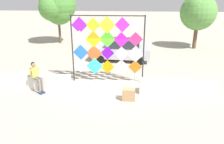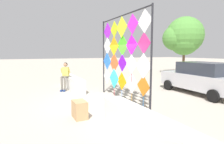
{
  "view_description": "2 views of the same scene",
  "coord_description": "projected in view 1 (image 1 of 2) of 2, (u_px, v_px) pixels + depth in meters",
  "views": [
    {
      "loc": [
        1.48,
        -10.8,
        4.76
      ],
      "look_at": [
        0.37,
        0.17,
        0.91
      ],
      "focal_mm": 35.44,
      "sensor_mm": 36.0,
      "label": 1
    },
    {
      "loc": [
        7.01,
        -2.75,
        2.16
      ],
      "look_at": [
        -0.08,
        0.65,
        1.31
      ],
      "focal_mm": 29.09,
      "sensor_mm": 36.0,
      "label": 2
    }
  ],
  "objects": [
    {
      "name": "parked_car",
      "position": [
        122.0,
        50.0,
        16.75
      ],
      "size": [
        4.35,
        2.19,
        1.66
      ],
      "color": "#B7B7BC",
      "rests_on": "ground"
    },
    {
      "name": "tree_palm_like",
      "position": [
        200.0,
        12.0,
        19.84
      ],
      "size": [
        3.34,
        3.37,
        4.9
      ],
      "color": "brown",
      "rests_on": "ground"
    },
    {
      "name": "seated_vendor",
      "position": [
        36.0,
        75.0,
        11.18
      ],
      "size": [
        0.77,
        0.69,
        1.59
      ],
      "color": "#666056",
      "rests_on": "ground"
    },
    {
      "name": "tree_broadleaf",
      "position": [
        57.0,
        7.0,
        21.89
      ],
      "size": [
        3.63,
        3.92,
        5.65
      ],
      "color": "brown",
      "rests_on": "ground"
    },
    {
      "name": "cardboard_box_large",
      "position": [
        129.0,
        94.0,
        10.51
      ],
      "size": [
        0.62,
        0.41,
        0.57
      ],
      "primitive_type": "cube",
      "rotation": [
        0.0,
        0.0,
        0.02
      ],
      "color": "tan",
      "rests_on": "ground"
    },
    {
      "name": "plaza_ledge_right",
      "position": [
        177.0,
        87.0,
        11.13
      ],
      "size": [
        3.78,
        0.56,
        0.75
      ],
      "primitive_type": "cube",
      "color": "silver",
      "rests_on": "ground"
    },
    {
      "name": "plaza_ledge_left",
      "position": [
        35.0,
        82.0,
        11.83
      ],
      "size": [
        3.78,
        0.56,
        0.75
      ],
      "primitive_type": "cube",
      "color": "silver",
      "rests_on": "ground"
    },
    {
      "name": "ground",
      "position": [
        105.0,
        89.0,
        11.86
      ],
      "size": [
        120.0,
        120.0,
        0.0
      ],
      "primitive_type": "plane",
      "color": "#ADA393"
    },
    {
      "name": "kite_display_rack",
      "position": [
        107.0,
        45.0,
        12.17
      ],
      "size": [
        4.05,
        0.15,
        3.78
      ],
      "color": "#232328",
      "rests_on": "ground"
    }
  ]
}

